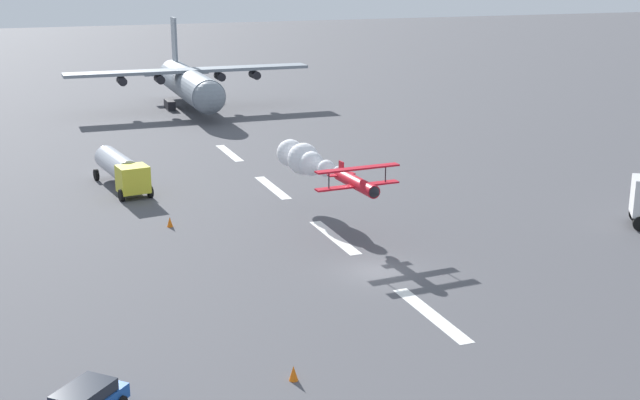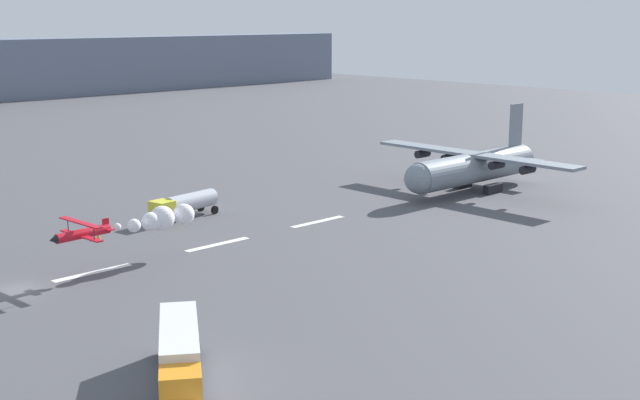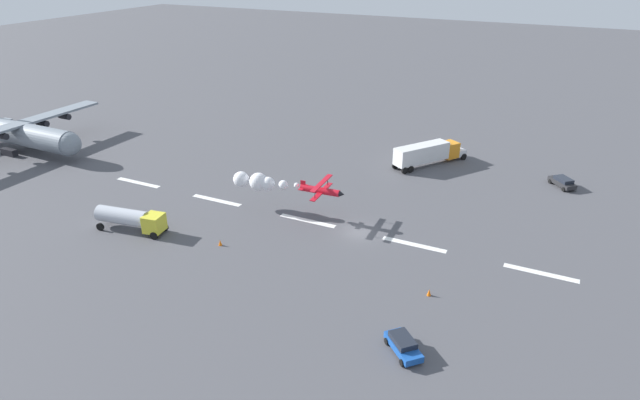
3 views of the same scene
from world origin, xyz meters
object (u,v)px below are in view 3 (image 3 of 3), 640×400
at_px(stunt_biplane_red, 266,183).
at_px(semi_truck_orange, 428,153).
at_px(followme_car_yellow, 563,182).
at_px(fuel_tanker_truck, 131,218).
at_px(cargo_transport_plane, 27,134).
at_px(airport_staff_sedan, 403,345).
at_px(traffic_cone_far, 220,243).
at_px(traffic_cone_near, 429,292).

distance_m(stunt_biplane_red, semi_truck_orange, 30.38).
bearing_deg(followme_car_yellow, fuel_tanker_truck, 38.89).
xyz_separation_m(stunt_biplane_red, followme_car_yellow, (-35.95, -26.26, -3.23)).
bearing_deg(cargo_transport_plane, followme_car_yellow, -163.74).
xyz_separation_m(followme_car_yellow, airport_staff_sedan, (10.03, 45.96, -0.00)).
bearing_deg(stunt_biplane_red, semi_truck_orange, -120.02).
relative_size(semi_truck_orange, traffic_cone_far, 17.20).
bearing_deg(airport_staff_sedan, traffic_cone_far, -18.59).
bearing_deg(followme_car_yellow, airport_staff_sedan, 77.69).
bearing_deg(airport_staff_sedan, followme_car_yellow, -102.31).
bearing_deg(airport_staff_sedan, cargo_transport_plane, -15.78).
bearing_deg(cargo_transport_plane, traffic_cone_near, 171.16).
distance_m(airport_staff_sedan, traffic_cone_near, 9.58).
height_order(traffic_cone_near, traffic_cone_far, same).
relative_size(followme_car_yellow, airport_staff_sedan, 1.05).
distance_m(cargo_transport_plane, stunt_biplane_red, 49.06).
xyz_separation_m(fuel_tanker_truck, traffic_cone_far, (-12.30, -1.73, -1.37)).
distance_m(cargo_transport_plane, fuel_tanker_truck, 39.36).
xyz_separation_m(semi_truck_orange, fuel_tanker_truck, (27.52, 38.95, -0.37)).
distance_m(fuel_tanker_truck, traffic_cone_near, 38.12).
bearing_deg(cargo_transport_plane, traffic_cone_far, 165.75).
relative_size(fuel_tanker_truck, followme_car_yellow, 2.08).
relative_size(fuel_tanker_truck, traffic_cone_near, 12.59).
xyz_separation_m(stunt_biplane_red, traffic_cone_far, (0.06, 10.96, -3.67)).
xyz_separation_m(semi_truck_orange, traffic_cone_far, (15.22, 37.21, -1.74)).
bearing_deg(airport_staff_sedan, semi_truck_orange, -76.83).
relative_size(semi_truck_orange, fuel_tanker_truck, 1.37).
relative_size(cargo_transport_plane, fuel_tanker_truck, 3.37).
bearing_deg(stunt_biplane_red, traffic_cone_far, 89.71).
bearing_deg(stunt_biplane_red, airport_staff_sedan, 142.77).
relative_size(airport_staff_sedan, traffic_cone_far, 5.79).
height_order(fuel_tanker_truck, followme_car_yellow, fuel_tanker_truck).
relative_size(stunt_biplane_red, traffic_cone_far, 21.48).
height_order(cargo_transport_plane, traffic_cone_near, cargo_transport_plane).
bearing_deg(semi_truck_orange, airport_staff_sedan, 103.17).
xyz_separation_m(airport_staff_sedan, traffic_cone_near, (0.27, -9.56, -0.44)).
bearing_deg(followme_car_yellow, cargo_transport_plane, 16.26).
relative_size(traffic_cone_near, traffic_cone_far, 1.00).
relative_size(cargo_transport_plane, semi_truck_orange, 2.47).
height_order(cargo_transport_plane, fuel_tanker_truck, cargo_transport_plane).
height_order(cargo_transport_plane, airport_staff_sedan, cargo_transport_plane).
height_order(semi_truck_orange, followme_car_yellow, semi_truck_orange).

